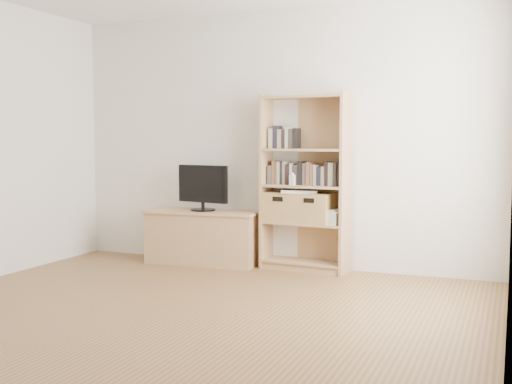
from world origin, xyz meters
The scene contains 13 objects.
floor centered at (0.00, 0.00, 0.00)m, with size 4.50×5.00×0.01m, color brown.
back_wall centered at (0.00, 2.50, 1.30)m, with size 4.50×0.02×2.60m, color silver.
right_wall centered at (2.25, 0.00, 1.30)m, with size 0.02×5.00×2.60m, color silver.
tv_stand centered at (-0.74, 2.28, 0.27)m, with size 1.16×0.44×0.53m, color #AC8058.
bookshelf centered at (0.36, 2.35, 0.87)m, with size 0.87×0.31×1.74m, color #AC8058.
television centered at (-0.74, 2.28, 0.79)m, with size 0.60×0.05×0.47m, color black.
books_row_mid centered at (0.36, 2.36, 0.96)m, with size 0.83×0.16×0.22m, color #514D46.
books_row_upper centered at (0.16, 2.38, 1.31)m, with size 0.36×0.13×0.19m, color #514D46.
baby_monitor centered at (0.25, 2.26, 0.90)m, with size 0.05×0.03×0.10m, color white.
basket_left centered at (0.12, 2.36, 0.63)m, with size 0.35×0.29×0.29m, color #AD824E.
basket_right centered at (0.46, 2.33, 0.63)m, with size 0.35×0.29×0.29m, color #AD824E.
laptop centered at (0.30, 2.34, 0.79)m, with size 0.35×0.24×0.03m, color white.
magazine_stack centered at (0.65, 2.31, 0.54)m, with size 0.18×0.26×0.12m, color beige.
Camera 1 is at (2.27, -3.69, 1.30)m, focal length 45.00 mm.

